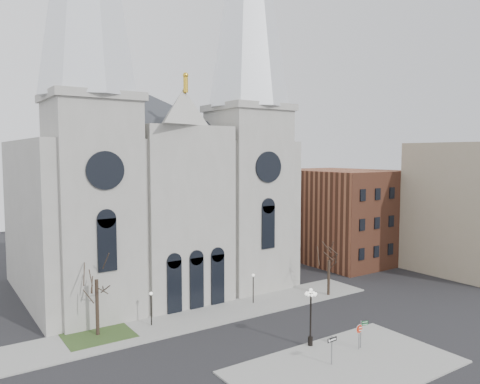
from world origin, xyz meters
TOP-DOWN VIEW (x-y plane):
  - ground at (0.00, 0.00)m, footprint 160.00×160.00m
  - sidewalk_near at (3.00, -5.00)m, footprint 18.00×10.00m
  - sidewalk_far at (0.00, 11.00)m, footprint 40.00×6.00m
  - grass_patch at (-11.00, 12.00)m, footprint 6.00×5.00m
  - cathedral at (0.00, 22.86)m, footprint 33.00×26.66m
  - bg_building_brick at (30.00, 22.00)m, footprint 14.00×18.00m
  - bg_building_tan at (38.00, 6.00)m, footprint 10.00×14.00m
  - tree_left at (-11.00, 12.00)m, footprint 3.20×3.20m
  - tree_right at (15.00, 9.00)m, footprint 3.20×3.20m
  - ped_lamp_left at (-6.00, 11.50)m, footprint 0.32×0.32m
  - ped_lamp_right at (6.00, 11.50)m, footprint 0.32×0.32m
  - stop_sign at (6.19, -3.46)m, footprint 0.74×0.32m
  - globe_lamp at (3.40, -0.54)m, footprint 1.31×1.31m
  - one_way_sign at (2.28, -4.18)m, footprint 1.00×0.10m
  - street_name_sign at (6.68, -3.30)m, footprint 0.74×0.21m

SIDE VIEW (x-z plane):
  - ground at x=0.00m, z-range 0.00..0.00m
  - sidewalk_near at x=3.00m, z-range 0.00..0.14m
  - sidewalk_far at x=0.00m, z-range 0.00..0.14m
  - grass_patch at x=-11.00m, z-range 0.00..0.18m
  - street_name_sign at x=6.68m, z-range 0.35..2.70m
  - one_way_sign at x=2.28m, z-range 0.53..2.81m
  - stop_sign at x=6.19m, z-range 0.63..2.81m
  - ped_lamp_left at x=-6.00m, z-range 0.70..3.96m
  - ped_lamp_right at x=6.00m, z-range 0.70..3.96m
  - globe_lamp at x=3.40m, z-range 0.78..5.79m
  - tree_right at x=15.00m, z-range 1.47..7.47m
  - tree_left at x=-11.00m, z-range 1.83..9.33m
  - bg_building_brick at x=30.00m, z-range 0.00..14.00m
  - bg_building_tan at x=38.00m, z-range 0.00..18.00m
  - cathedral at x=0.00m, z-range -8.52..45.48m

